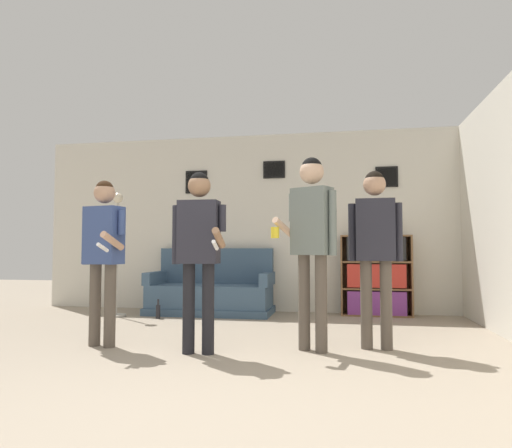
# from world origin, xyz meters

# --- Properties ---
(ground_plane) EXTENTS (20.00, 20.00, 0.00)m
(ground_plane) POSITION_xyz_m (0.00, 0.00, 0.00)
(ground_plane) COLOR gray
(wall_back) EXTENTS (7.60, 0.08, 2.70)m
(wall_back) POSITION_xyz_m (-0.00, 4.40, 1.35)
(wall_back) COLOR silver
(wall_back) RESTS_ON ground_plane
(couch) EXTENTS (1.80, 0.80, 0.95)m
(couch) POSITION_xyz_m (-0.95, 3.99, 0.31)
(couch) COLOR #3D5670
(couch) RESTS_ON ground_plane
(bookshelf) EXTENTS (0.98, 0.30, 1.13)m
(bookshelf) POSITION_xyz_m (1.40, 4.18, 0.56)
(bookshelf) COLOR brown
(bookshelf) RESTS_ON ground_plane
(floor_lamp) EXTENTS (0.28, 0.28, 1.73)m
(floor_lamp) POSITION_xyz_m (-2.17, 3.45, 0.89)
(floor_lamp) COLOR #ADA89E
(floor_lamp) RESTS_ON ground_plane
(person_player_foreground_left) EXTENTS (0.49, 0.51, 1.61)m
(person_player_foreground_left) POSITION_xyz_m (-1.36, 1.60, 0.98)
(person_player_foreground_left) COLOR brown
(person_player_foreground_left) RESTS_ON ground_plane
(person_player_foreground_center) EXTENTS (0.51, 0.44, 1.64)m
(person_player_foreground_center) POSITION_xyz_m (-0.35, 1.47, 1.00)
(person_player_foreground_center) COLOR black
(person_player_foreground_center) RESTS_ON ground_plane
(person_watcher_holding_cup) EXTENTS (0.59, 0.37, 1.79)m
(person_watcher_holding_cup) POSITION_xyz_m (0.65, 1.76, 1.12)
(person_watcher_holding_cup) COLOR brown
(person_watcher_holding_cup) RESTS_ON ground_plane
(person_spectator_near_bookshelf) EXTENTS (0.50, 0.21, 1.68)m
(person_spectator_near_bookshelf) POSITION_xyz_m (1.24, 1.96, 1.03)
(person_spectator_near_bookshelf) COLOR brown
(person_spectator_near_bookshelf) RESTS_ON ground_plane
(bottle_on_floor) EXTENTS (0.06, 0.06, 0.26)m
(bottle_on_floor) POSITION_xyz_m (-1.52, 3.38, 0.10)
(bottle_on_floor) COLOR black
(bottle_on_floor) RESTS_ON ground_plane
(drinking_cup) EXTENTS (0.09, 0.09, 0.10)m
(drinking_cup) POSITION_xyz_m (1.53, 4.18, 1.18)
(drinking_cup) COLOR white
(drinking_cup) RESTS_ON bookshelf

